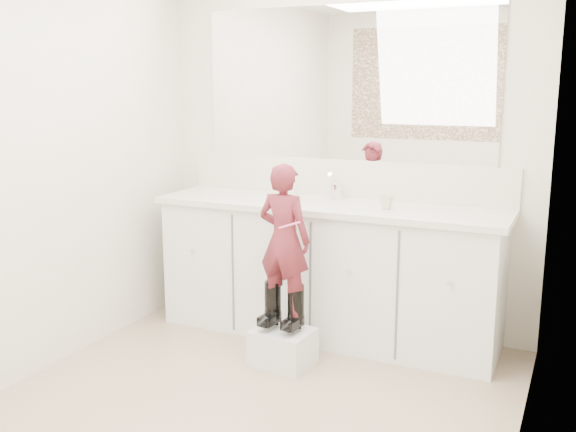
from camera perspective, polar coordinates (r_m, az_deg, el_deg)
The scene contains 16 objects.
floor at distance 3.36m, azimuth -4.78°, elevation -17.43°, with size 3.00×3.00×0.00m, color #897759.
wall_back at distance 4.33m, azimuth 4.97°, elevation 5.81°, with size 2.60×2.60×0.00m, color beige.
wall_left at distance 3.80m, azimuth -22.39°, elevation 4.22°, with size 3.00×3.00×0.00m, color beige.
wall_right at distance 2.58m, azimuth 20.62°, elevation 1.32°, with size 3.00×3.00×0.00m, color beige.
vanity_cabinet at distance 4.22m, azimuth 3.48°, elevation -5.04°, with size 2.20×0.55×0.85m, color silver.
countertop at distance 4.10m, azimuth 3.48°, elevation 0.88°, with size 2.28×0.58×0.04m, color beige.
backsplash at distance 4.33m, azimuth 4.86°, elevation 3.36°, with size 2.28×0.03×0.25m, color beige.
mirror at distance 4.30m, azimuth 5.01°, elevation 11.65°, with size 2.00×0.02×1.00m, color white.
faucet at distance 4.24m, azimuth 4.32°, elevation 2.17°, with size 0.08×0.08×0.10m, color silver.
cup at distance 3.94m, azimuth 8.76°, elevation 1.22°, with size 0.09×0.09×0.08m, color beige.
soap_bottle at distance 4.19m, azimuth 0.34°, elevation 2.56°, with size 0.08×0.08×0.17m, color silver.
step_stool at distance 3.87m, azimuth -0.46°, elevation -11.57°, with size 0.34×0.28×0.21m, color silver.
boot_left at distance 3.83m, azimuth -1.35°, elevation -7.87°, with size 0.10×0.19×0.28m, color black, non-canonical shape.
boot_right at distance 3.77m, azimuth 0.71°, elevation -8.19°, with size 0.10×0.19×0.28m, color black, non-canonical shape.
toddler at distance 3.69m, azimuth -0.34°, elevation -2.11°, with size 0.32×0.21×0.89m, color #962E41.
toothbrush at distance 3.56m, azimuth 0.12°, elevation -0.82°, with size 0.01×0.01×0.14m, color pink.
Camera 1 is at (1.49, -2.54, 1.62)m, focal length 40.00 mm.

